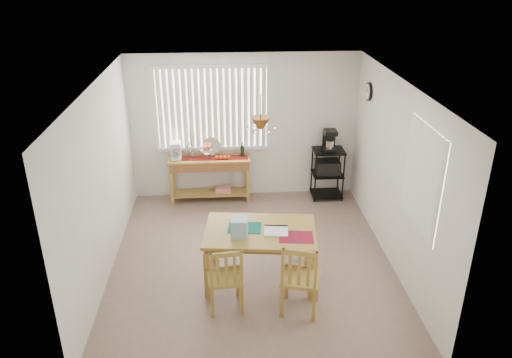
{
  "coord_description": "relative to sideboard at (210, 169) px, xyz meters",
  "views": [
    {
      "loc": [
        -0.35,
        -6.16,
        4.08
      ],
      "look_at": [
        0.1,
        0.55,
        1.05
      ],
      "focal_mm": 35.0,
      "sensor_mm": 36.0,
      "label": 1
    }
  ],
  "objects": [
    {
      "name": "room_shell",
      "position": [
        0.62,
        -2.01,
        1.08
      ],
      "size": [
        4.2,
        4.7,
        2.7
      ],
      "color": "white",
      "rests_on": "ground"
    },
    {
      "name": "chair_left",
      "position": [
        0.23,
        -3.09,
        -0.16
      ],
      "size": [
        0.47,
        0.47,
        0.92
      ],
      "color": "#B08E3B",
      "rests_on": "ground"
    },
    {
      "name": "wire_cart",
      "position": [
        2.11,
        -0.04,
        -0.05
      ],
      "size": [
        0.54,
        0.44,
        0.93
      ],
      "color": "black",
      "rests_on": "ground"
    },
    {
      "name": "table_items",
      "position": [
        0.55,
        -2.62,
        0.26
      ],
      "size": [
        1.12,
        0.64,
        0.25
      ],
      "color": "#12665B",
      "rests_on": "dining_table"
    },
    {
      "name": "cart_items",
      "position": [
        2.11,
        -0.03,
        0.49
      ],
      "size": [
        0.22,
        0.26,
        0.38
      ],
      "color": "black",
      "rests_on": "wire_cart"
    },
    {
      "name": "dining_table",
      "position": [
        0.7,
        -2.51,
        0.08
      ],
      "size": [
        1.55,
        1.09,
        0.78
      ],
      "color": "#B08E3B",
      "rests_on": "ground"
    },
    {
      "name": "chair_right",
      "position": [
        1.14,
        -3.21,
        -0.12
      ],
      "size": [
        0.56,
        0.56,
        0.99
      ],
      "color": "#B08E3B",
      "rests_on": "ground"
    },
    {
      "name": "sideboard",
      "position": [
        0.0,
        0.0,
        0.0
      ],
      "size": [
        1.44,
        0.41,
        0.81
      ],
      "color": "#B08E3B",
      "rests_on": "ground"
    },
    {
      "name": "sideboard_items",
      "position": [
        -0.23,
        0.01,
        0.33
      ],
      "size": [
        1.37,
        0.34,
        0.62
      ],
      "color": "maroon",
      "rests_on": "sideboard"
    },
    {
      "name": "ground",
      "position": [
        0.62,
        -2.03,
        -0.61
      ],
      "size": [
        4.0,
        4.5,
        0.01
      ],
      "primitive_type": "cube",
      "color": "#8C715F"
    }
  ]
}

